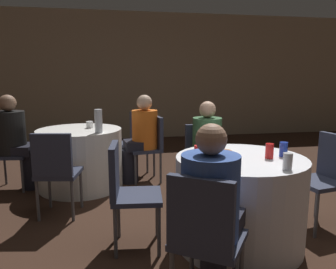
# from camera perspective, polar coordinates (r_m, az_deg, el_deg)

# --- Properties ---
(ground_plane) EXTENTS (16.00, 16.00, 0.00)m
(ground_plane) POSITION_cam_1_polar(r_m,az_deg,el_deg) (3.10, 10.31, -17.18)
(ground_plane) COLOR #382319
(wall_back) EXTENTS (16.00, 0.06, 2.80)m
(wall_back) POSITION_cam_1_polar(r_m,az_deg,el_deg) (7.54, -2.93, 10.06)
(wall_back) COLOR gray
(wall_back) RESTS_ON ground_plane
(table_near) EXTENTS (1.08, 1.08, 0.76)m
(table_near) POSITION_cam_1_polar(r_m,az_deg,el_deg) (2.88, 12.30, -11.19)
(table_near) COLOR silver
(table_near) RESTS_ON ground_plane
(table_far) EXTENTS (1.05, 1.05, 0.76)m
(table_far) POSITION_cam_1_polar(r_m,az_deg,el_deg) (4.33, -14.99, -4.03)
(table_far) COLOR white
(table_far) RESTS_ON ground_plane
(chair_near_southwest) EXTENTS (0.56, 0.56, 0.88)m
(chair_near_southwest) POSITION_cam_1_polar(r_m,az_deg,el_deg) (1.97, 6.38, -16.45)
(chair_near_southwest) COLOR #2D3347
(chair_near_southwest) RESTS_ON ground_plane
(chair_near_north) EXTENTS (0.41, 0.42, 0.88)m
(chair_near_north) POSITION_cam_1_polar(r_m,az_deg,el_deg) (3.67, 6.27, -3.78)
(chair_near_north) COLOR #2D3347
(chair_near_north) RESTS_ON ground_plane
(chair_near_west) EXTENTS (0.45, 0.44, 0.88)m
(chair_near_west) POSITION_cam_1_polar(r_m,az_deg,el_deg) (2.72, -7.37, -8.88)
(chair_near_west) COLOR #2D3347
(chair_near_west) RESTS_ON ground_plane
(chair_near_east) EXTENTS (0.47, 0.46, 0.88)m
(chair_near_east) POSITION_cam_1_polar(r_m,az_deg,el_deg) (3.42, 25.94, -5.82)
(chair_near_east) COLOR #2D3347
(chair_near_east) RESTS_ON ground_plane
(chair_far_northeast) EXTENTS (0.56, 0.56, 0.88)m
(chair_far_northeast) POSITION_cam_1_polar(r_m,az_deg,el_deg) (4.85, -5.73, -0.36)
(chair_far_northeast) COLOR #2D3347
(chair_far_northeast) RESTS_ON ground_plane
(chair_far_south) EXTENTS (0.46, 0.47, 0.88)m
(chair_far_south) POSITION_cam_1_polar(r_m,az_deg,el_deg) (3.42, -18.97, -5.33)
(chair_far_south) COLOR #2D3347
(chair_far_south) RESTS_ON ground_plane
(chair_far_east) EXTENTS (0.45, 0.44, 0.88)m
(chair_far_east) POSITION_cam_1_polar(r_m,az_deg,el_deg) (4.43, -2.89, -1.34)
(chair_far_east) COLOR #2D3347
(chair_far_east) RESTS_ON ground_plane
(chair_far_west) EXTENTS (0.45, 0.44, 0.88)m
(chair_far_west) POSITION_cam_1_polar(r_m,az_deg,el_deg) (4.57, -26.69, -2.06)
(chair_far_west) COLOR #2D3347
(chair_far_west) RESTS_ON ground_plane
(person_orange_shirt) EXTENTS (0.51, 0.36, 1.17)m
(person_orange_shirt) POSITION_cam_1_polar(r_m,az_deg,el_deg) (4.38, -4.90, -0.62)
(person_orange_shirt) COLOR black
(person_orange_shirt) RESTS_ON ground_plane
(person_black_shirt) EXTENTS (0.52, 0.39, 1.19)m
(person_black_shirt) POSITION_cam_1_polar(r_m,az_deg,el_deg) (4.50, -25.01, -1.01)
(person_black_shirt) COLOR black
(person_black_shirt) RESTS_ON ground_plane
(person_blue_shirt) EXTENTS (0.46, 0.49, 1.15)m
(person_blue_shirt) POSITION_cam_1_polar(r_m,az_deg,el_deg) (2.09, 7.79, -13.26)
(person_blue_shirt) COLOR black
(person_blue_shirt) RESTS_ON ground_plane
(person_green_jacket) EXTENTS (0.31, 0.50, 1.15)m
(person_green_jacket) POSITION_cam_1_polar(r_m,az_deg,el_deg) (3.51, 7.14, -3.76)
(person_green_jacket) COLOR #282828
(person_green_jacket) RESTS_ON ground_plane
(pizza_plate_near) EXTENTS (0.25, 0.25, 0.02)m
(pizza_plate_near) POSITION_cam_1_polar(r_m,az_deg,el_deg) (2.89, 9.44, -3.01)
(pizza_plate_near) COLOR white
(pizza_plate_near) RESTS_ON table_near
(soda_can_blue) EXTENTS (0.07, 0.07, 0.12)m
(soda_can_blue) POSITION_cam_1_polar(r_m,az_deg,el_deg) (2.87, 19.47, -2.46)
(soda_can_blue) COLOR #1E38A5
(soda_can_blue) RESTS_ON table_near
(soda_can_red) EXTENTS (0.07, 0.07, 0.12)m
(soda_can_red) POSITION_cam_1_polar(r_m,az_deg,el_deg) (2.77, 17.26, -2.77)
(soda_can_red) COLOR red
(soda_can_red) RESTS_ON table_near
(soda_can_silver) EXTENTS (0.07, 0.07, 0.12)m
(soda_can_silver) POSITION_cam_1_polar(r_m,az_deg,el_deg) (2.48, 20.12, -4.43)
(soda_can_silver) COLOR silver
(soda_can_silver) RESTS_ON table_near
(cup_near) EXTENTS (0.08, 0.08, 0.10)m
(cup_near) POSITION_cam_1_polar(r_m,az_deg,el_deg) (2.71, 5.46, -2.94)
(cup_near) COLOR red
(cup_near) RESTS_ON table_near
(bottle_far) EXTENTS (0.09, 0.09, 0.28)m
(bottle_far) POSITION_cam_1_polar(r_m,az_deg,el_deg) (3.91, -12.02, 2.29)
(bottle_far) COLOR silver
(bottle_far) RESTS_ON table_far
(cup_far) EXTENTS (0.09, 0.09, 0.09)m
(cup_far) POSITION_cam_1_polar(r_m,az_deg,el_deg) (4.31, -13.48, 1.68)
(cup_far) COLOR white
(cup_far) RESTS_ON table_far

